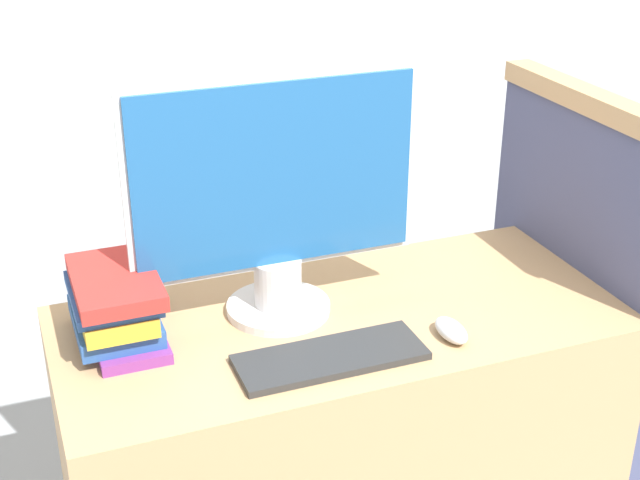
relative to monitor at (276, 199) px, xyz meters
The scene contains 6 objects.
desk 0.67m from the monitor, 31.39° to the right, with size 1.28×0.58×0.75m.
carrel_divider 0.89m from the monitor, ahead, with size 0.07×0.68×1.19m.
monitor is the anchor object (origin of this frame).
keyboard 0.36m from the monitor, 81.55° to the right, with size 0.40×0.14×0.02m.
mouse 0.47m from the monitor, 38.15° to the right, with size 0.05×0.11×0.04m.
book_stack 0.41m from the monitor, behind, with size 0.18×0.27×0.16m.
Camera 1 is at (-0.67, -1.32, 1.76)m, focal length 50.00 mm.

